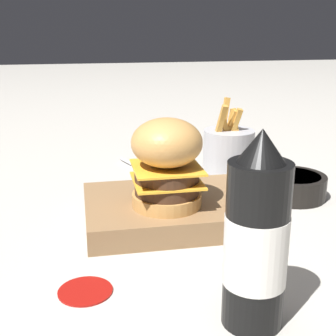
{
  "coord_description": "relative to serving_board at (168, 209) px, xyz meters",
  "views": [
    {
      "loc": [
        -0.13,
        -0.62,
        0.3
      ],
      "look_at": [
        -0.01,
        0.05,
        0.09
      ],
      "focal_mm": 50.0,
      "sensor_mm": 36.0,
      "label": 1
    }
  ],
  "objects": [
    {
      "name": "serving_board",
      "position": [
        0.0,
        0.0,
        0.0
      ],
      "size": [
        0.26,
        0.2,
        0.04
      ],
      "color": "olive",
      "rests_on": "ground_plane"
    },
    {
      "name": "ketchup_bottle",
      "position": [
        0.04,
        -0.27,
        0.07
      ],
      "size": [
        0.06,
        0.06,
        0.21
      ],
      "color": "black",
      "rests_on": "ground_plane"
    },
    {
      "name": "ketchup_puddle",
      "position": [
        -0.13,
        -0.18,
        -0.02
      ],
      "size": [
        0.06,
        0.06,
        0.0
      ],
      "color": "#9E140F",
      "rests_on": "ground_plane"
    },
    {
      "name": "ground_plane",
      "position": [
        0.01,
        -0.05,
        -0.02
      ],
      "size": [
        6.0,
        6.0,
        0.0
      ],
      "primitive_type": "plane",
      "color": "#B7B2A8"
    },
    {
      "name": "spoon",
      "position": [
        -0.0,
        0.25,
        -0.01
      ],
      "size": [
        0.07,
        0.14,
        0.01
      ],
      "rotation": [
        0.0,
        0.0,
        5.09
      ],
      "color": "silver",
      "rests_on": "ground_plane"
    },
    {
      "name": "fries_basket",
      "position": [
        0.16,
        0.19,
        0.03
      ],
      "size": [
        0.1,
        0.1,
        0.16
      ],
      "color": "#B7B7BC",
      "rests_on": "ground_plane"
    },
    {
      "name": "burger",
      "position": [
        -0.01,
        -0.03,
        0.09
      ],
      "size": [
        0.1,
        0.1,
        0.13
      ],
      "color": "tan",
      "rests_on": "serving_board"
    },
    {
      "name": "side_bowl",
      "position": [
        0.24,
        0.06,
        0.0
      ],
      "size": [
        0.12,
        0.12,
        0.04
      ],
      "color": "black",
      "rests_on": "ground_plane"
    }
  ]
}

